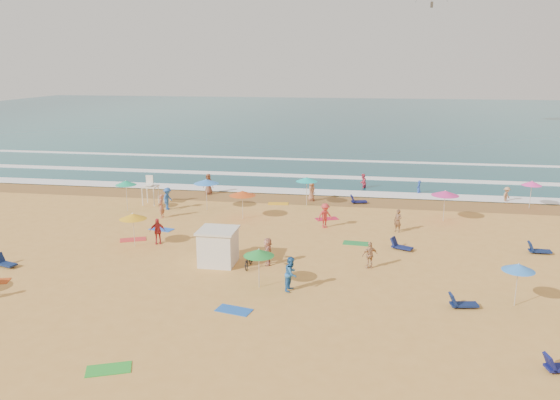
# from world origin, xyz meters

# --- Properties ---
(ground) EXTENTS (220.00, 220.00, 0.00)m
(ground) POSITION_xyz_m (0.00, 0.00, 0.00)
(ground) COLOR gold
(ground) RESTS_ON ground
(ocean) EXTENTS (220.00, 140.00, 0.18)m
(ocean) POSITION_xyz_m (0.00, 84.00, 0.00)
(ocean) COLOR #0C4756
(ocean) RESTS_ON ground
(wet_sand) EXTENTS (220.00, 220.00, 0.00)m
(wet_sand) POSITION_xyz_m (0.00, 12.50, 0.01)
(wet_sand) COLOR olive
(wet_sand) RESTS_ON ground
(surf_foam) EXTENTS (200.00, 18.70, 0.05)m
(surf_foam) POSITION_xyz_m (0.00, 21.32, 0.10)
(surf_foam) COLOR white
(surf_foam) RESTS_ON ground
(cabana) EXTENTS (2.00, 2.00, 2.00)m
(cabana) POSITION_xyz_m (-4.08, -3.94, 1.00)
(cabana) COLOR silver
(cabana) RESTS_ON ground
(cabana_roof) EXTENTS (2.20, 2.20, 0.12)m
(cabana_roof) POSITION_xyz_m (-4.08, -3.94, 2.06)
(cabana_roof) COLOR silver
(cabana_roof) RESTS_ON cabana
(bicycle) EXTENTS (0.58, 1.62, 0.85)m
(bicycle) POSITION_xyz_m (-2.18, -4.24, 0.42)
(bicycle) COLOR black
(bicycle) RESTS_ON ground
(lifeguard_stand) EXTENTS (1.20, 1.20, 2.10)m
(lifeguard_stand) POSITION_xyz_m (-13.50, 8.58, 1.05)
(lifeguard_stand) COLOR white
(lifeguard_stand) RESTS_ON ground
(beach_umbrellas) EXTENTS (52.56, 30.99, 0.75)m
(beach_umbrellas) POSITION_xyz_m (1.75, 0.46, 2.17)
(beach_umbrellas) COLOR #FF38A5
(beach_umbrellas) RESTS_ON ground
(loungers) EXTENTS (54.63, 25.67, 0.34)m
(loungers) POSITION_xyz_m (5.13, -2.12, 0.17)
(loungers) COLOR #101F52
(loungers) RESTS_ON ground
(towels) EXTENTS (45.16, 28.92, 0.03)m
(towels) POSITION_xyz_m (0.90, -0.53, 0.01)
(towels) COLOR #B94417
(towels) RESTS_ON ground
(beachgoers) EXTENTS (48.32, 29.68, 2.14)m
(beachgoers) POSITION_xyz_m (-1.62, 4.06, 0.83)
(beachgoers) COLOR brown
(beachgoers) RESTS_ON ground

